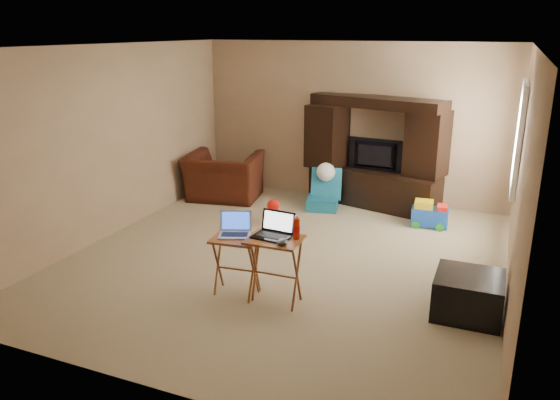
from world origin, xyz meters
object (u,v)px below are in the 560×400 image
at_px(child_rocker, 323,190).
at_px(push_toy, 430,214).
at_px(entertainment_center, 375,153).
at_px(laptop_right, 272,226).
at_px(plush_toy, 273,212).
at_px(tray_table_left, 237,266).
at_px(mouse_left, 250,240).
at_px(television, 374,156).
at_px(ottoman, 468,295).
at_px(water_bottle, 296,229).
at_px(laptop_left, 234,225).
at_px(recliner, 224,177).
at_px(tray_table_right, 275,271).
at_px(mouse_right, 282,242).

distance_m(child_rocker, push_toy, 1.66).
relative_size(entertainment_center, laptop_right, 5.75).
bearing_deg(plush_toy, push_toy, 20.07).
relative_size(tray_table_left, mouse_left, 4.92).
bearing_deg(television, tray_table_left, 85.12).
distance_m(television, tray_table_left, 3.55).
bearing_deg(plush_toy, ottoman, -30.53).
relative_size(plush_toy, water_bottle, 1.75).
distance_m(plush_toy, tray_table_left, 2.17).
bearing_deg(ottoman, plush_toy, 149.47).
xyz_separation_m(entertainment_center, tray_table_left, (-0.60, -3.50, -0.54)).
relative_size(laptop_right, water_bottle, 1.70).
distance_m(entertainment_center, child_rocker, 0.99).
relative_size(child_rocker, water_bottle, 2.93).
bearing_deg(mouse_left, laptop_right, 16.93).
relative_size(plush_toy, ottoman, 0.59).
relative_size(child_rocker, mouse_left, 4.90).
bearing_deg(laptop_left, recliner, 99.40).
relative_size(entertainment_center, child_rocker, 3.34).
bearing_deg(push_toy, television, 142.55).
relative_size(television, plush_toy, 2.32).
distance_m(child_rocker, ottoman, 3.48).
distance_m(plush_toy, laptop_left, 2.20).
bearing_deg(mouse_left, plush_toy, 107.45).
height_order(tray_table_right, laptop_right, laptop_right).
relative_size(push_toy, water_bottle, 2.38).
bearing_deg(laptop_right, television, 91.07).
xyz_separation_m(recliner, tray_table_right, (2.18, -2.95, -0.03)).
relative_size(ottoman, water_bottle, 2.99).
xyz_separation_m(push_toy, laptop_left, (-1.61, -2.83, 0.56)).
bearing_deg(ottoman, mouse_left, -165.56).
distance_m(ottoman, mouse_left, 2.21).
distance_m(recliner, child_rocker, 1.67).
bearing_deg(tray_table_left, tray_table_right, -9.39).
relative_size(ottoman, tray_table_left, 1.02).
bearing_deg(mouse_right, tray_table_right, 137.29).
distance_m(recliner, water_bottle, 3.75).
relative_size(entertainment_center, ottoman, 3.27).
bearing_deg(water_bottle, recliner, 129.65).
distance_m(child_rocker, laptop_left, 3.03).
distance_m(recliner, push_toy, 3.32).
xyz_separation_m(plush_toy, mouse_right, (1.07, -2.25, 0.54)).
relative_size(recliner, mouse_left, 9.02).
relative_size(entertainment_center, tray_table_right, 3.01).
bearing_deg(mouse_right, push_toy, 71.53).
bearing_deg(ottoman, television, 119.30).
bearing_deg(mouse_right, mouse_left, 168.99).
xyz_separation_m(tray_table_right, mouse_right, (0.13, -0.12, 0.38)).
distance_m(ottoman, mouse_right, 1.89).
height_order(laptop_left, water_bottle, water_bottle).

